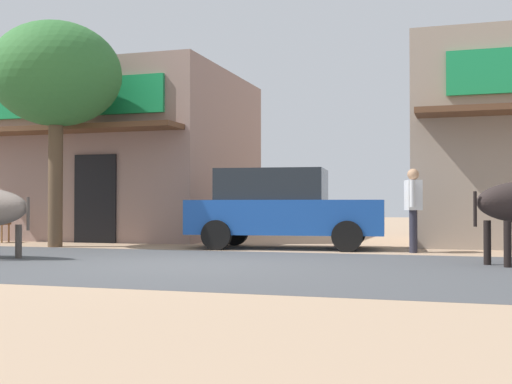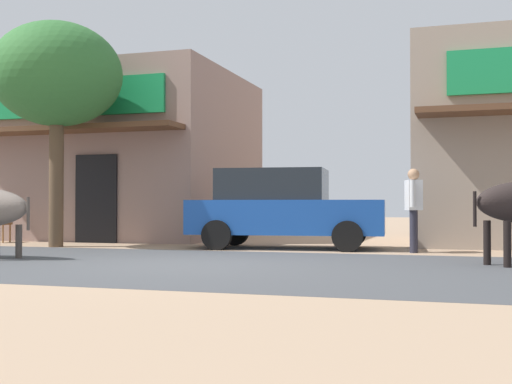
# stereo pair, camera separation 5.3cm
# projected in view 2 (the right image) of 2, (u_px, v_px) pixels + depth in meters

# --- Properties ---
(ground) EXTENTS (80.00, 80.00, 0.00)m
(ground) POSITION_uv_depth(u_px,v_px,m) (185.00, 264.00, 10.11)
(ground) COLOR tan
(asphalt_road) EXTENTS (72.00, 5.85, 0.00)m
(asphalt_road) POSITION_uv_depth(u_px,v_px,m) (185.00, 264.00, 10.11)
(asphalt_road) COLOR #47484C
(asphalt_road) RESTS_ON ground
(storefront_left_cafe) EXTENTS (6.26, 6.53, 4.47)m
(storefront_left_cafe) POSITION_uv_depth(u_px,v_px,m) (127.00, 157.00, 18.85)
(storefront_left_cafe) COLOR gray
(storefront_left_cafe) RESTS_ON ground
(roadside_tree) EXTENTS (2.80, 2.80, 4.85)m
(roadside_tree) POSITION_uv_depth(u_px,v_px,m) (57.00, 76.00, 14.45)
(roadside_tree) COLOR brown
(roadside_tree) RESTS_ON ground
(parked_hatchback_car) EXTENTS (4.13, 2.11, 1.64)m
(parked_hatchback_car) POSITION_uv_depth(u_px,v_px,m) (283.00, 208.00, 13.88)
(parked_hatchback_car) COLOR #19489E
(parked_hatchback_car) RESTS_ON ground
(pedestrian_by_shop) EXTENTS (0.37, 0.61, 1.59)m
(pedestrian_by_shop) POSITION_uv_depth(u_px,v_px,m) (414.00, 203.00, 12.65)
(pedestrian_by_shop) COLOR #262633
(pedestrian_by_shop) RESTS_ON ground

